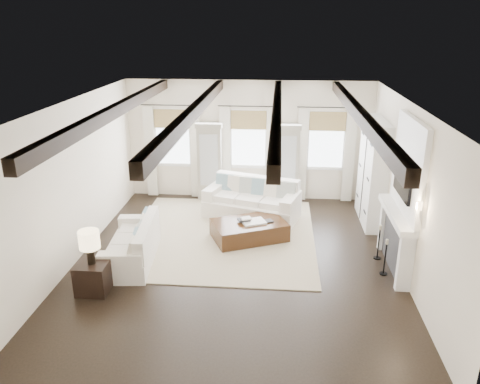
# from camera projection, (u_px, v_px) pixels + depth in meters

# --- Properties ---
(ground) EXTENTS (7.50, 7.50, 0.00)m
(ground) POSITION_uv_depth(u_px,v_px,m) (236.00, 261.00, 9.56)
(ground) COLOR black
(ground) RESTS_ON ground
(room_shell) EXTENTS (6.54, 7.54, 3.22)m
(room_shell) POSITION_uv_depth(u_px,v_px,m) (276.00, 161.00, 9.69)
(room_shell) COLOR white
(room_shell) RESTS_ON ground
(area_rug) EXTENTS (4.16, 4.42, 0.02)m
(area_rug) POSITION_uv_depth(u_px,v_px,m) (222.00, 235.00, 10.71)
(area_rug) COLOR #BDAF91
(area_rug) RESTS_ON ground
(sofa_back) EXTENTS (2.48, 1.67, 0.98)m
(sofa_back) POSITION_uv_depth(u_px,v_px,m) (253.00, 202.00, 11.61)
(sofa_back) COLOR white
(sofa_back) RESTS_ON ground
(sofa_left) EXTENTS (1.07, 2.04, 0.84)m
(sofa_left) POSITION_uv_depth(u_px,v_px,m) (134.00, 246.00, 9.47)
(sofa_left) COLOR white
(sofa_left) RESTS_ON ground
(ottoman) EXTENTS (1.84, 1.54, 0.41)m
(ottoman) POSITION_uv_depth(u_px,v_px,m) (249.00, 230.00, 10.48)
(ottoman) COLOR black
(ottoman) RESTS_ON ground
(tray) EXTENTS (0.61, 0.55, 0.04)m
(tray) POSITION_uv_depth(u_px,v_px,m) (253.00, 222.00, 10.36)
(tray) COLOR white
(tray) RESTS_ON ottoman
(book_lower) EXTENTS (0.32, 0.29, 0.04)m
(book_lower) POSITION_uv_depth(u_px,v_px,m) (244.00, 220.00, 10.37)
(book_lower) COLOR #262628
(book_lower) RESTS_ON tray
(book_upper) EXTENTS (0.27, 0.24, 0.03)m
(book_upper) POSITION_uv_depth(u_px,v_px,m) (246.00, 218.00, 10.35)
(book_upper) COLOR beige
(book_upper) RESTS_ON book_lower
(book_loose) EXTENTS (0.29, 0.26, 0.03)m
(book_loose) POSITION_uv_depth(u_px,v_px,m) (267.00, 221.00, 10.40)
(book_loose) COLOR #262628
(book_loose) RESTS_ON ottoman
(side_table_front) EXTENTS (0.56, 0.56, 0.56)m
(side_table_front) POSITION_uv_depth(u_px,v_px,m) (94.00, 277.00, 8.43)
(side_table_front) COLOR black
(side_table_front) RESTS_ON ground
(lamp_front) EXTENTS (0.37, 0.37, 0.63)m
(lamp_front) POSITION_uv_depth(u_px,v_px,m) (89.00, 242.00, 8.19)
(lamp_front) COLOR black
(lamp_front) RESTS_ON side_table_front
(side_table_back) EXTENTS (0.45, 0.45, 0.67)m
(side_table_back) POSITION_uv_depth(u_px,v_px,m) (208.00, 184.00, 13.08)
(side_table_back) COLOR black
(side_table_back) RESTS_ON ground
(lamp_back) EXTENTS (0.40, 0.40, 0.69)m
(lamp_back) POSITION_uv_depth(u_px,v_px,m) (208.00, 156.00, 12.80)
(lamp_back) COLOR black
(lamp_back) RESTS_ON side_table_back
(candlestick_near) EXTENTS (0.15, 0.15, 0.74)m
(candlestick_near) POSITION_uv_depth(u_px,v_px,m) (385.00, 260.00, 8.98)
(candlestick_near) COLOR black
(candlestick_near) RESTS_ON ground
(candlestick_far) EXTENTS (0.15, 0.15, 0.75)m
(candlestick_far) POSITION_uv_depth(u_px,v_px,m) (378.00, 245.00, 9.57)
(candlestick_far) COLOR black
(candlestick_far) RESTS_ON ground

